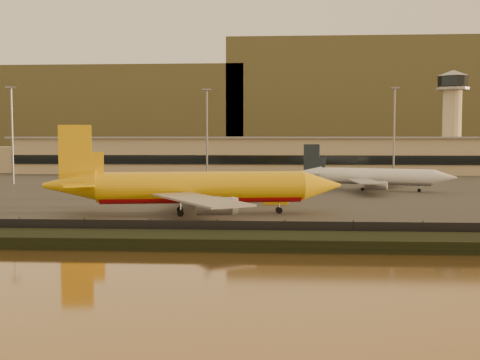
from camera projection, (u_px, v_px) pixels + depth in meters
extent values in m
plane|color=black|center=(212.00, 225.00, 84.37)|extent=(900.00, 900.00, 0.00)
cube|color=black|center=(196.00, 240.00, 67.39)|extent=(320.00, 7.00, 1.40)
cube|color=#2D2D2D|center=(246.00, 179.00, 178.96)|extent=(320.00, 220.00, 0.20)
cube|color=black|center=(200.00, 230.00, 71.33)|extent=(300.00, 0.05, 2.20)
cube|color=tan|center=(251.00, 156.00, 208.42)|extent=(160.00, 22.00, 12.00)
cube|color=black|center=(249.00, 160.00, 197.33)|extent=(160.00, 0.60, 3.00)
cube|color=gray|center=(251.00, 138.00, 207.99)|extent=(164.00, 24.00, 0.60)
cylinder|color=tan|center=(452.00, 130.00, 209.53)|extent=(6.40, 6.40, 30.00)
cylinder|color=black|center=(453.00, 81.00, 208.38)|extent=(10.40, 10.40, 3.50)
cone|color=gray|center=(453.00, 73.00, 208.19)|extent=(11.20, 11.20, 2.00)
cylinder|color=gray|center=(453.00, 89.00, 208.56)|extent=(11.20, 11.20, 0.80)
cylinder|color=slate|center=(12.00, 136.00, 156.85)|extent=(0.50, 0.50, 25.00)
cube|color=slate|center=(11.00, 87.00, 155.98)|extent=(2.20, 2.20, 0.40)
cylinder|color=slate|center=(207.00, 137.00, 163.77)|extent=(0.50, 0.50, 25.00)
cube|color=slate|center=(207.00, 90.00, 162.90)|extent=(2.20, 2.20, 0.40)
cylinder|color=slate|center=(394.00, 136.00, 158.74)|extent=(0.50, 0.50, 25.00)
cube|color=slate|center=(395.00, 88.00, 157.87)|extent=(2.20, 2.20, 0.40)
cube|color=brown|center=(68.00, 117.00, 429.56)|extent=(260.00, 160.00, 55.00)
cube|color=brown|center=(394.00, 106.00, 415.08)|extent=(220.00, 160.00, 70.00)
cylinder|color=#DFA90B|center=(202.00, 186.00, 94.15)|extent=(32.60, 10.20, 4.66)
cylinder|color=#BB0A0F|center=(202.00, 192.00, 94.21)|extent=(31.54, 9.04, 3.64)
cone|color=#DFA90B|center=(322.00, 185.00, 96.34)|extent=(6.99, 5.68, 4.66)
cone|color=#DFA90B|center=(70.00, 185.00, 91.84)|extent=(8.76, 6.00, 4.66)
cube|color=#DFA90B|center=(75.00, 152.00, 91.59)|extent=(4.92, 1.22, 8.16)
cube|color=#DFA90B|center=(86.00, 181.00, 96.64)|extent=(5.06, 5.01, 0.28)
cube|color=#DFA90B|center=(77.00, 185.00, 87.40)|extent=(6.04, 6.02, 0.28)
cube|color=gray|center=(193.00, 186.00, 106.42)|extent=(10.33, 21.04, 0.28)
cylinder|color=gray|center=(207.00, 194.00, 103.76)|extent=(5.74, 3.46, 2.56)
cube|color=gray|center=(200.00, 200.00, 81.80)|extent=(16.02, 20.44, 0.28)
cylinder|color=gray|center=(214.00, 206.00, 85.14)|extent=(5.74, 3.46, 2.56)
cylinder|color=black|center=(279.00, 210.00, 95.82)|extent=(1.15, 0.98, 1.03)
cylinder|color=slate|center=(279.00, 207.00, 95.78)|extent=(0.18, 0.18, 2.10)
cylinder|color=black|center=(180.00, 213.00, 91.96)|extent=(1.15, 0.98, 1.03)
cylinder|color=slate|center=(180.00, 210.00, 91.92)|extent=(0.18, 0.18, 2.10)
cylinder|color=black|center=(180.00, 210.00, 96.12)|extent=(1.15, 0.98, 1.03)
cylinder|color=slate|center=(180.00, 207.00, 96.08)|extent=(0.18, 0.18, 2.10)
cylinder|color=white|center=(376.00, 176.00, 137.85)|extent=(25.20, 11.50, 3.53)
cylinder|color=gray|center=(376.00, 179.00, 137.89)|extent=(24.28, 10.54, 2.75)
cone|color=white|center=(445.00, 178.00, 132.13)|extent=(5.81, 4.93, 3.53)
cone|color=white|center=(309.00, 173.00, 143.83)|extent=(7.15, 5.38, 3.53)
cube|color=black|center=(312.00, 157.00, 143.29)|extent=(3.77, 1.51, 6.18)
cube|color=white|center=(318.00, 172.00, 146.53)|extent=(4.83, 4.80, 0.21)
cube|color=white|center=(310.00, 173.00, 140.01)|extent=(3.57, 3.40, 0.21)
cube|color=gray|center=(379.00, 176.00, 147.13)|extent=(14.11, 15.26, 0.21)
cylinder|color=gray|center=(385.00, 181.00, 144.33)|extent=(4.63, 3.20, 1.94)
cube|color=gray|center=(365.00, 181.00, 129.20)|extent=(5.84, 16.14, 0.21)
cylinder|color=gray|center=(375.00, 185.00, 130.80)|extent=(4.63, 3.20, 1.94)
cylinder|color=black|center=(419.00, 190.00, 134.39)|extent=(0.93, 0.83, 0.78)
cylinder|color=slate|center=(419.00, 188.00, 134.37)|extent=(0.19, 0.19, 1.59)
cylinder|color=black|center=(363.00, 189.00, 137.59)|extent=(0.93, 0.83, 0.78)
cylinder|color=slate|center=(363.00, 187.00, 137.56)|extent=(0.19, 0.19, 1.59)
cylinder|color=black|center=(365.00, 188.00, 140.52)|extent=(0.93, 0.83, 0.78)
cylinder|color=slate|center=(365.00, 186.00, 140.49)|extent=(0.19, 0.19, 1.59)
cube|color=#DFA90B|center=(276.00, 199.00, 109.17)|extent=(4.61, 2.26, 2.03)
cube|color=white|center=(127.00, 194.00, 118.10)|extent=(4.60, 2.65, 1.95)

